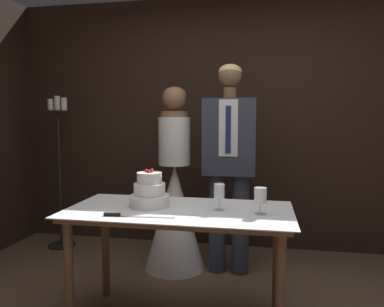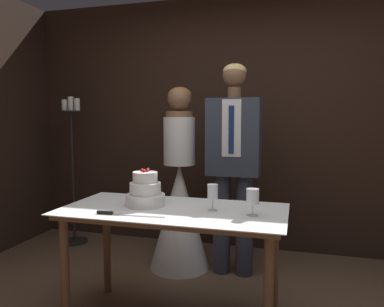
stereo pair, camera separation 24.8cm
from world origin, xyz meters
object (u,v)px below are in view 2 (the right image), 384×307
object	(u,v)px
groom	(234,158)
candle_stand	(73,169)
cake_table	(173,223)
bride	(180,202)
cake_knife	(117,214)
tiered_cake	(145,192)
wine_glass_middle	(253,197)
wine_glass_near	(213,192)

from	to	relation	value
groom	candle_stand	world-z (taller)	groom
cake_table	candle_stand	xyz separation A→B (m)	(-1.56, 1.24, 0.13)
bride	cake_knife	bearing A→B (deg)	-91.55
tiered_cake	wine_glass_middle	size ratio (longest dim) A/B	1.60
cake_knife	bride	size ratio (longest dim) A/B	0.26
wine_glass_near	candle_stand	world-z (taller)	candle_stand
wine_glass_middle	groom	xyz separation A→B (m)	(-0.27, 0.93, 0.13)
candle_stand	wine_glass_near	bearing A→B (deg)	-33.91
cake_knife	groom	bearing A→B (deg)	61.46
cake_table	tiered_cake	xyz separation A→B (m)	(-0.21, 0.03, 0.19)
tiered_cake	wine_glass_near	xyz separation A→B (m)	(0.47, -0.02, 0.03)
tiered_cake	wine_glass_near	bearing A→B (deg)	-2.31
cake_knife	groom	xyz separation A→B (m)	(0.52, 1.14, 0.23)
candle_stand	wine_glass_middle	bearing A→B (deg)	-31.56
candle_stand	bride	bearing A→B (deg)	-14.47
wine_glass_near	groom	size ratio (longest dim) A/B	0.09
wine_glass_near	candle_stand	distance (m)	2.19
tiered_cake	bride	bearing A→B (deg)	92.39
cake_table	wine_glass_middle	world-z (taller)	wine_glass_middle
candle_stand	tiered_cake	bearing A→B (deg)	-41.66
tiered_cake	bride	xyz separation A→B (m)	(-0.04, 0.86, -0.26)
cake_table	wine_glass_middle	xyz separation A→B (m)	(0.51, -0.04, 0.21)
tiered_cake	cake_knife	distance (m)	0.30
cake_knife	groom	distance (m)	1.27
cake_table	groom	distance (m)	0.99
cake_table	groom	size ratio (longest dim) A/B	0.80
tiered_cake	groom	size ratio (longest dim) A/B	0.15
wine_glass_near	candle_stand	size ratio (longest dim) A/B	0.11
cake_knife	cake_table	bearing A→B (deg)	37.30
cake_table	wine_glass_middle	bearing A→B (deg)	-4.13
bride	candle_stand	world-z (taller)	bride
wine_glass_middle	candle_stand	bearing A→B (deg)	148.44
bride	tiered_cake	bearing A→B (deg)	-87.61
cake_knife	tiered_cake	bearing A→B (deg)	72.28
cake_table	candle_stand	size ratio (longest dim) A/B	0.91
cake_knife	wine_glass_near	distance (m)	0.60
wine_glass_near	bride	bearing A→B (deg)	119.61
wine_glass_middle	groom	world-z (taller)	groom
cake_knife	wine_glass_near	xyz separation A→B (m)	(0.53, 0.26, 0.11)
bride	groom	bearing A→B (deg)	-0.08
wine_glass_middle	bride	distance (m)	1.24
cake_knife	groom	size ratio (longest dim) A/B	0.24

